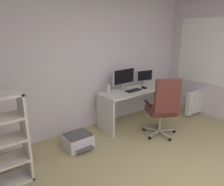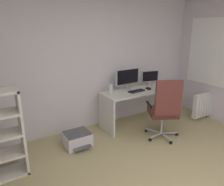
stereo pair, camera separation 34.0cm
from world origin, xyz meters
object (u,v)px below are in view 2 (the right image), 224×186
(monitor_main, at_px, (127,77))
(radiator, at_px, (207,104))
(monitor_secondary, at_px, (150,77))
(keyboard, at_px, (137,91))
(printer, at_px, (77,139))
(computer_mouse, at_px, (148,89))
(desk, at_px, (139,99))
(office_chair, at_px, (165,108))
(desktop_speaker, at_px, (111,89))

(monitor_main, relative_size, radiator, 0.68)
(monitor_secondary, bearing_deg, keyboard, -157.69)
(radiator, bearing_deg, printer, 172.76)
(computer_mouse, xyz_separation_m, printer, (-1.62, -0.11, -0.62))
(monitor_main, bearing_deg, printer, -165.49)
(desk, xyz_separation_m, keyboard, (-0.11, -0.05, 0.20))
(office_chair, bearing_deg, printer, 156.92)
(monitor_secondary, relative_size, desktop_speaker, 2.29)
(monitor_main, distance_m, monitor_secondary, 0.59)
(monitor_secondary, xyz_separation_m, printer, (-1.83, -0.32, -0.80))
(desk, distance_m, desktop_speaker, 0.67)
(desk, distance_m, radiator, 1.58)
(monitor_main, height_order, printer, monitor_main)
(keyboard, distance_m, desktop_speaker, 0.53)
(desk, xyz_separation_m, printer, (-1.44, -0.17, -0.42))
(desk, xyz_separation_m, monitor_secondary, (0.39, 0.15, 0.38))
(monitor_secondary, relative_size, printer, 0.87)
(keyboard, bearing_deg, desk, 23.23)
(monitor_secondary, height_order, office_chair, office_chair)
(monitor_main, distance_m, printer, 1.55)
(monitor_main, xyz_separation_m, desktop_speaker, (-0.42, -0.05, -0.17))
(monitor_secondary, distance_m, keyboard, 0.57)
(computer_mouse, height_order, printer, computer_mouse)
(monitor_secondary, relative_size, office_chair, 0.34)
(desk, bearing_deg, monitor_secondary, 21.06)
(radiator, bearing_deg, office_chair, -171.52)
(monitor_secondary, relative_size, keyboard, 1.14)
(desktop_speaker, xyz_separation_m, printer, (-0.83, -0.27, -0.69))
(office_chair, height_order, printer, office_chair)
(monitor_secondary, xyz_separation_m, computer_mouse, (-0.21, -0.21, -0.17))
(desk, relative_size, keyboard, 4.58)
(desktop_speaker, xyz_separation_m, radiator, (2.08, -0.64, -0.49))
(computer_mouse, xyz_separation_m, office_chair, (-0.23, -0.71, -0.14))
(desk, xyz_separation_m, radiator, (1.47, -0.54, -0.22))
(keyboard, xyz_separation_m, computer_mouse, (0.29, -0.00, 0.01))
(monitor_main, bearing_deg, office_chair, -80.55)
(office_chair, distance_m, printer, 1.59)
(monitor_secondary, height_order, printer, monitor_secondary)
(monitor_main, height_order, monitor_secondary, monitor_main)
(printer, bearing_deg, computer_mouse, 4.05)
(monitor_main, bearing_deg, radiator, -22.55)
(desktop_speaker, relative_size, printer, 0.38)
(radiator, bearing_deg, keyboard, 162.88)
(monitor_secondary, bearing_deg, printer, -170.02)
(desktop_speaker, height_order, radiator, desktop_speaker)
(desk, bearing_deg, desktop_speaker, 170.31)
(printer, distance_m, radiator, 2.94)
(monitor_secondary, xyz_separation_m, office_chair, (-0.43, -0.92, -0.32))
(keyboard, xyz_separation_m, printer, (-1.33, -0.12, -0.62))
(keyboard, relative_size, printer, 0.76)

